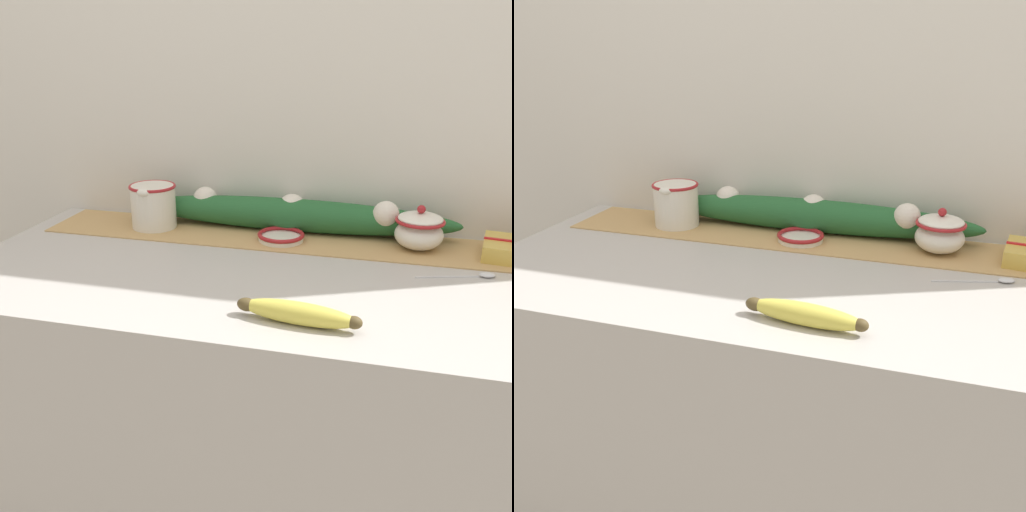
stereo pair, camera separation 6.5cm
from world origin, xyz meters
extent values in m
cube|color=#B7B2AD|center=(0.00, 0.00, 0.45)|extent=(1.36, 0.66, 0.90)
cube|color=silver|center=(0.00, 0.35, 1.20)|extent=(2.16, 0.04, 2.40)
cube|color=tan|center=(0.00, 0.22, 0.90)|extent=(1.25, 0.21, 0.00)
cylinder|color=white|center=(-0.36, 0.22, 0.96)|extent=(0.12, 0.12, 0.11)
torus|color=#A31E23|center=(-0.36, 0.22, 1.02)|extent=(0.12, 0.12, 0.01)
torus|color=white|center=(-0.36, 0.29, 0.97)|extent=(0.06, 0.01, 0.06)
ellipsoid|color=white|center=(-0.36, 0.16, 1.01)|extent=(0.04, 0.03, 0.02)
ellipsoid|color=white|center=(0.32, 0.22, 0.94)|extent=(0.11, 0.11, 0.07)
torus|color=#A31E23|center=(0.32, 0.22, 0.98)|extent=(0.12, 0.12, 0.01)
ellipsoid|color=white|center=(0.32, 0.22, 0.98)|extent=(0.10, 0.10, 0.02)
sphere|color=#A31E23|center=(0.32, 0.22, 1.00)|extent=(0.02, 0.02, 0.02)
cylinder|color=white|center=(-0.01, 0.19, 0.91)|extent=(0.11, 0.11, 0.01)
torus|color=#A31E23|center=(-0.01, 0.19, 0.92)|extent=(0.12, 0.12, 0.01)
ellipsoid|color=#DBCC4C|center=(0.12, -0.23, 0.92)|extent=(0.22, 0.07, 0.04)
ellipsoid|color=brown|center=(0.02, -0.22, 0.92)|extent=(0.04, 0.03, 0.02)
ellipsoid|color=brown|center=(0.21, -0.24, 0.92)|extent=(0.03, 0.03, 0.02)
cube|color=silver|center=(0.38, 0.06, 0.90)|extent=(0.13, 0.04, 0.00)
ellipsoid|color=silver|center=(0.46, 0.08, 0.91)|extent=(0.04, 0.03, 0.01)
ellipsoid|color=#235B2D|center=(0.00, 0.28, 0.95)|extent=(0.85, 0.09, 0.08)
sphere|color=silver|center=(-0.24, 0.29, 0.97)|extent=(0.07, 0.07, 0.07)
sphere|color=silver|center=(0.00, 0.29, 0.96)|extent=(0.07, 0.07, 0.07)
sphere|color=silver|center=(0.24, 0.26, 0.97)|extent=(0.07, 0.07, 0.07)
camera|label=1|loc=(0.27, -1.12, 1.37)|focal=40.00mm
camera|label=2|loc=(0.33, -1.10, 1.37)|focal=40.00mm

